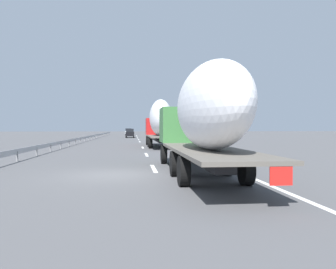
{
  "coord_description": "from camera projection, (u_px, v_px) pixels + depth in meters",
  "views": [
    {
      "loc": [
        -14.49,
        -0.76,
        2.0
      ],
      "look_at": [
        15.51,
        -3.93,
        1.39
      ],
      "focal_mm": 36.2,
      "sensor_mm": 36.0,
      "label": 1
    }
  ],
  "objects": [
    {
      "name": "ground_plane",
      "position": [
        128.0,
        140.0,
        54.14
      ],
      "size": [
        260.0,
        260.0,
        0.0
      ],
      "primitive_type": "plane",
      "color": "#4C4C4F"
    },
    {
      "name": "lane_stripe_0",
      "position": [
        154.0,
        168.0,
        16.54
      ],
      "size": [
        3.2,
        0.2,
        0.01
      ],
      "primitive_type": "cube",
      "color": "white",
      "rests_on": "ground_plane"
    },
    {
      "name": "lane_stripe_1",
      "position": [
        146.0,
        155.0,
        25.03
      ],
      "size": [
        3.2,
        0.2,
        0.01
      ],
      "primitive_type": "cube",
      "color": "white",
      "rests_on": "ground_plane"
    },
    {
      "name": "lane_stripe_2",
      "position": [
        143.0,
        147.0,
        34.09
      ],
      "size": [
        3.2,
        0.2,
        0.01
      ],
      "primitive_type": "cube",
      "color": "white",
      "rests_on": "ground_plane"
    },
    {
      "name": "lane_stripe_3",
      "position": [
        140.0,
        142.0,
        48.07
      ],
      "size": [
        3.2,
        0.2,
        0.01
      ],
      "primitive_type": "cube",
      "color": "white",
      "rests_on": "ground_plane"
    },
    {
      "name": "lane_stripe_4",
      "position": [
        139.0,
        140.0,
        56.47
      ],
      "size": [
        3.2,
        0.2,
        0.01
      ],
      "primitive_type": "cube",
      "color": "white",
      "rests_on": "ground_plane"
    },
    {
      "name": "lane_stripe_5",
      "position": [
        138.0,
        138.0,
        65.3
      ],
      "size": [
        3.2,
        0.2,
        0.01
      ],
      "primitive_type": "cube",
      "color": "white",
      "rests_on": "ground_plane"
    },
    {
      "name": "lane_stripe_6",
      "position": [
        137.0,
        137.0,
        72.28
      ],
      "size": [
        3.2,
        0.2,
        0.01
      ],
      "primitive_type": "cube",
      "color": "white",
      "rests_on": "ground_plane"
    },
    {
      "name": "lane_stripe_7",
      "position": [
        137.0,
        136.0,
        81.72
      ],
      "size": [
        3.2,
        0.2,
        0.01
      ],
      "primitive_type": "cube",
      "color": "white",
      "rests_on": "ground_plane"
    },
    {
      "name": "lane_stripe_8",
      "position": [
        136.0,
        136.0,
        85.66
      ],
      "size": [
        3.2,
        0.2,
        0.01
      ],
      "primitive_type": "cube",
      "color": "white",
      "rests_on": "ground_plane"
    },
    {
      "name": "edge_line_right",
      "position": [
        159.0,
        139.0,
        59.68
      ],
      "size": [
        110.0,
        0.2,
        0.01
      ],
      "primitive_type": "cube",
      "color": "white",
      "rests_on": "ground_plane"
    },
    {
      "name": "truck_lead",
      "position": [
        160.0,
        121.0,
        35.16
      ],
      "size": [
        12.55,
        2.55,
        4.85
      ],
      "color": "#B21919",
      "rests_on": "ground_plane"
    },
    {
      "name": "truck_trailing",
      "position": [
        203.0,
        116.0,
        13.64
      ],
      "size": [
        13.58,
        2.55,
        4.36
      ],
      "color": "#387038",
      "rests_on": "ground_plane"
    },
    {
      "name": "car_silver_hatch",
      "position": [
        129.0,
        132.0,
        91.0
      ],
      "size": [
        4.73,
        1.82,
        1.82
      ],
      "color": "#ADB2B7",
      "rests_on": "ground_plane"
    },
    {
      "name": "car_black_suv",
      "position": [
        130.0,
        133.0,
        68.21
      ],
      "size": [
        4.42,
        1.72,
        1.8
      ],
      "color": "black",
      "rests_on": "ground_plane"
    },
    {
      "name": "road_sign",
      "position": [
        167.0,
        127.0,
        57.71
      ],
      "size": [
        0.1,
        0.9,
        3.08
      ],
      "color": "gray",
      "rests_on": "ground_plane"
    },
    {
      "name": "tree_0",
      "position": [
        175.0,
        119.0,
        75.25
      ],
      "size": [
        3.47,
        3.47,
        6.23
      ],
      "color": "#472D19",
      "rests_on": "ground_plane"
    },
    {
      "name": "tree_1",
      "position": [
        175.0,
        120.0,
        94.81
      ],
      "size": [
        3.11,
        3.11,
        6.75
      ],
      "color": "#472D19",
      "rests_on": "ground_plane"
    },
    {
      "name": "tree_2",
      "position": [
        207.0,
        109.0,
        42.71
      ],
      "size": [
        2.94,
        2.94,
        7.01
      ],
      "color": "#472D19",
      "rests_on": "ground_plane"
    },
    {
      "name": "guardrail_median",
      "position": [
        92.0,
        136.0,
        56.48
      ],
      "size": [
        94.0,
        0.1,
        0.76
      ],
      "color": "#9EA0A5",
      "rests_on": "ground_plane"
    }
  ]
}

